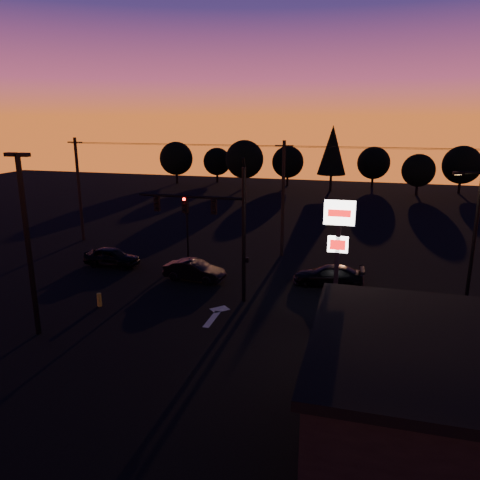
# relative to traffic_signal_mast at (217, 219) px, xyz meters

# --- Properties ---
(ground) EXTENTS (120.00, 120.00, 0.00)m
(ground) POSITION_rel_traffic_signal_mast_xyz_m (0.10, -3.99, -4.94)
(ground) COLOR black
(ground) RESTS_ON ground
(lane_arrow) EXTENTS (1.20, 3.10, 0.01)m
(lane_arrow) POSITION_rel_traffic_signal_mast_xyz_m (0.60, -2.33, -4.93)
(lane_arrow) COLOR beige
(lane_arrow) RESTS_ON ground
(traffic_signal_mast) EXTENTS (6.79, 0.52, 8.58)m
(traffic_signal_mast) POSITION_rel_traffic_signal_mast_xyz_m (0.00, 0.00, 0.00)
(traffic_signal_mast) COLOR black
(traffic_signal_mast) RESTS_ON ground
(secondary_signal) EXTENTS (0.30, 0.31, 4.35)m
(secondary_signal) POSITION_rel_traffic_signal_mast_xyz_m (-4.90, 7.49, -2.07)
(secondary_signal) COLOR black
(secondary_signal) RESTS_ON ground
(parking_lot_light) EXTENTS (1.25, 0.30, 9.14)m
(parking_lot_light) POSITION_rel_traffic_signal_mast_xyz_m (-7.40, -6.99, 0.33)
(parking_lot_light) COLOR black
(parking_lot_light) RESTS_ON ground
(pylon_sign) EXTENTS (1.50, 0.28, 6.80)m
(pylon_sign) POSITION_rel_traffic_signal_mast_xyz_m (7.10, -2.49, -0.02)
(pylon_sign) COLOR black
(pylon_sign) RESTS_ON ground
(streetlight) EXTENTS (1.55, 0.35, 8.00)m
(streetlight) POSITION_rel_traffic_signal_mast_xyz_m (14.01, 1.51, -0.52)
(streetlight) COLOR black
(streetlight) RESTS_ON ground
(utility_pole_0) EXTENTS (1.40, 0.26, 9.00)m
(utility_pole_0) POSITION_rel_traffic_signal_mast_xyz_m (-15.90, 10.01, -0.34)
(utility_pole_0) COLOR black
(utility_pole_0) RESTS_ON ground
(utility_pole_1) EXTENTS (1.40, 0.26, 9.00)m
(utility_pole_1) POSITION_rel_traffic_signal_mast_xyz_m (2.10, 10.01, -0.34)
(utility_pole_1) COLOR black
(utility_pole_1) RESTS_ON ground
(power_wires) EXTENTS (36.00, 1.22, 0.07)m
(power_wires) POSITION_rel_traffic_signal_mast_xyz_m (2.10, 10.01, 3.63)
(power_wires) COLOR black
(power_wires) RESTS_ON ground
(bollard) EXTENTS (0.26, 0.26, 0.79)m
(bollard) POSITION_rel_traffic_signal_mast_xyz_m (-6.32, -3.01, -4.54)
(bollard) COLOR #AB9A21
(bollard) RESTS_ON ground
(tree_0) EXTENTS (5.36, 5.36, 6.74)m
(tree_0) POSITION_rel_traffic_signal_mast_xyz_m (-21.90, 46.01, -0.88)
(tree_0) COLOR black
(tree_0) RESTS_ON ground
(tree_1) EXTENTS (4.54, 4.54, 5.71)m
(tree_1) POSITION_rel_traffic_signal_mast_xyz_m (-15.90, 49.01, -1.50)
(tree_1) COLOR black
(tree_1) RESTS_ON ground
(tree_2) EXTENTS (5.77, 5.78, 7.26)m
(tree_2) POSITION_rel_traffic_signal_mast_xyz_m (-9.90, 44.01, -0.57)
(tree_2) COLOR black
(tree_2) RESTS_ON ground
(tree_3) EXTENTS (4.95, 4.95, 6.22)m
(tree_3) POSITION_rel_traffic_signal_mast_xyz_m (-3.90, 48.01, -1.19)
(tree_3) COLOR black
(tree_3) RESTS_ON ground
(tree_4) EXTENTS (4.18, 4.18, 9.50)m
(tree_4) POSITION_rel_traffic_signal_mast_xyz_m (3.10, 45.01, 0.99)
(tree_4) COLOR black
(tree_4) RESTS_ON ground
(tree_5) EXTENTS (4.95, 4.95, 6.22)m
(tree_5) POSITION_rel_traffic_signal_mast_xyz_m (9.10, 50.01, -1.19)
(tree_5) COLOR black
(tree_5) RESTS_ON ground
(tree_6) EXTENTS (4.54, 4.54, 5.71)m
(tree_6) POSITION_rel_traffic_signal_mast_xyz_m (15.10, 44.01, -1.50)
(tree_6) COLOR black
(tree_6) RESTS_ON ground
(tree_7) EXTENTS (5.36, 5.36, 6.74)m
(tree_7) POSITION_rel_traffic_signal_mast_xyz_m (21.10, 47.01, -0.88)
(tree_7) COLOR black
(tree_7) RESTS_ON ground
(car_left) EXTENTS (4.12, 1.67, 1.40)m
(car_left) POSITION_rel_traffic_signal_mast_xyz_m (-9.54, 4.00, -4.23)
(car_left) COLOR black
(car_left) RESTS_ON ground
(car_mid) EXTENTS (4.29, 1.89, 1.37)m
(car_mid) POSITION_rel_traffic_signal_mast_xyz_m (-2.55, 2.69, -4.25)
(car_mid) COLOR black
(car_mid) RESTS_ON ground
(car_right) EXTENTS (4.64, 2.09, 1.32)m
(car_right) POSITION_rel_traffic_signal_mast_xyz_m (6.26, 4.13, -4.28)
(car_right) COLOR black
(car_right) RESTS_ON ground
(suv_parked) EXTENTS (4.57, 5.41, 1.38)m
(suv_parked) POSITION_rel_traffic_signal_mast_xyz_m (9.86, -7.46, -4.25)
(suv_parked) COLOR black
(suv_parked) RESTS_ON ground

